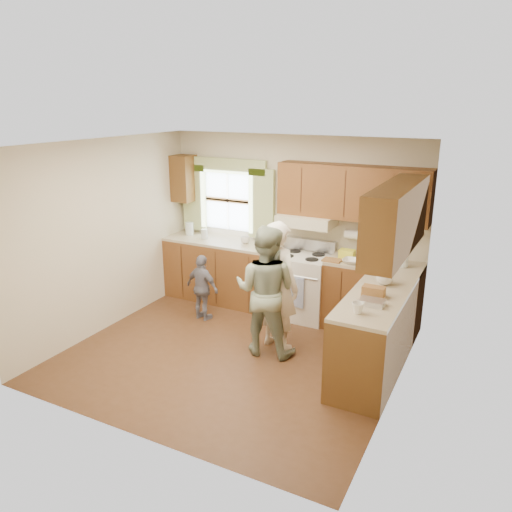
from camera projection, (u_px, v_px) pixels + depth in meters
The scene contains 6 objects.
room at pixel (232, 256), 5.68m from camera, with size 3.80×3.80×3.80m.
kitchen_fixtures at pixel (315, 271), 6.45m from camera, with size 3.80×2.25×2.15m.
stove at pixel (302, 285), 7.00m from camera, with size 0.76×0.67×1.07m.
woman_left at pixel (278, 286), 6.01m from camera, with size 0.59×0.39×1.61m, color white.
woman_right at pixel (266, 291), 5.89m from camera, with size 0.77×0.60×1.59m, color #274327.
child at pixel (202, 288), 6.89m from camera, with size 0.55×0.23×0.93m, color slate.
Camera 1 is at (2.72, -4.70, 2.95)m, focal length 35.00 mm.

